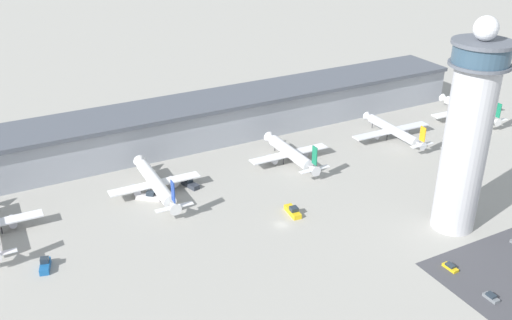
# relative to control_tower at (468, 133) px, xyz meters

# --- Properties ---
(ground_plane) EXTENTS (1000.00, 1000.00, 0.00)m
(ground_plane) POSITION_rel_control_tower_xyz_m (-45.28, 24.38, -30.61)
(ground_plane) COLOR #9E9B93
(terminal_building) EXTENTS (244.00, 25.00, 16.61)m
(terminal_building) POSITION_rel_control_tower_xyz_m (-45.28, 94.38, -22.21)
(terminal_building) COLOR #9399A3
(terminal_building) RESTS_ON ground
(control_tower) EXTENTS (16.41, 16.41, 63.11)m
(control_tower) POSITION_rel_control_tower_xyz_m (0.00, 0.00, 0.00)
(control_tower) COLOR #BCBCC1
(control_tower) RESTS_ON ground
(airplane_gate_charlie) EXTENTS (30.95, 38.16, 13.31)m
(airplane_gate_charlie) POSITION_rel_control_tower_xyz_m (-72.66, 60.23, -26.43)
(airplane_gate_charlie) COLOR white
(airplane_gate_charlie) RESTS_ON ground
(airplane_gate_delta) EXTENTS (31.49, 33.85, 12.90)m
(airplane_gate_delta) POSITION_rel_control_tower_xyz_m (-20.98, 59.79, -26.65)
(airplane_gate_delta) COLOR white
(airplane_gate_delta) RESTS_ON ground
(airplane_gate_echo) EXTENTS (35.57, 35.74, 11.55)m
(airplane_gate_echo) POSITION_rel_control_tower_xyz_m (26.59, 58.99, -26.70)
(airplane_gate_echo) COLOR silver
(airplane_gate_echo) RESTS_ON ground
(airplane_gate_foxtrot) EXTENTS (36.62, 33.98, 12.21)m
(airplane_gate_foxtrot) POSITION_rel_control_tower_xyz_m (70.99, 61.41, -26.63)
(airplane_gate_foxtrot) COLOR white
(airplane_gate_foxtrot) RESTS_ON ground
(service_truck_catering) EXTENTS (4.62, 7.73, 2.83)m
(service_truck_catering) POSITION_rel_control_tower_xyz_m (-60.74, 60.14, -29.63)
(service_truck_catering) COLOR black
(service_truck_catering) RESTS_ON ground
(service_truck_fuel) EXTENTS (3.36, 7.96, 2.82)m
(service_truck_fuel) POSITION_rel_control_tower_xyz_m (-39.06, 28.19, -29.63)
(service_truck_fuel) COLOR black
(service_truck_fuel) RESTS_ON ground
(service_truck_baggage) EXTENTS (4.00, 6.72, 3.15)m
(service_truck_baggage) POSITION_rel_control_tower_xyz_m (-112.54, 35.35, -29.52)
(service_truck_baggage) COLOR black
(service_truck_baggage) RESTS_ON ground
(service_truck_water) EXTENTS (7.91, 7.07, 2.91)m
(service_truck_water) POSITION_rel_control_tower_xyz_m (-75.97, 58.28, -29.60)
(service_truck_water) COLOR black
(service_truck_water) RESTS_ON ground
(car_maroon_suv) EXTENTS (1.86, 4.05, 1.50)m
(car_maroon_suv) POSITION_rel_control_tower_xyz_m (-16.46, -29.75, -30.03)
(car_maroon_suv) COLOR black
(car_maroon_suv) RESTS_ON ground
(car_grey_coupe) EXTENTS (1.94, 4.47, 1.44)m
(car_grey_coupe) POSITION_rel_control_tower_xyz_m (-16.28, -15.82, -30.06)
(car_grey_coupe) COLOR black
(car_grey_coupe) RESTS_ON ground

